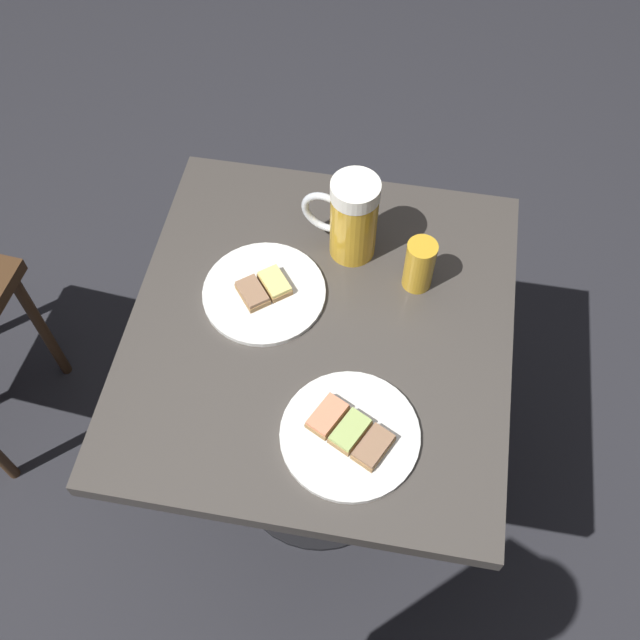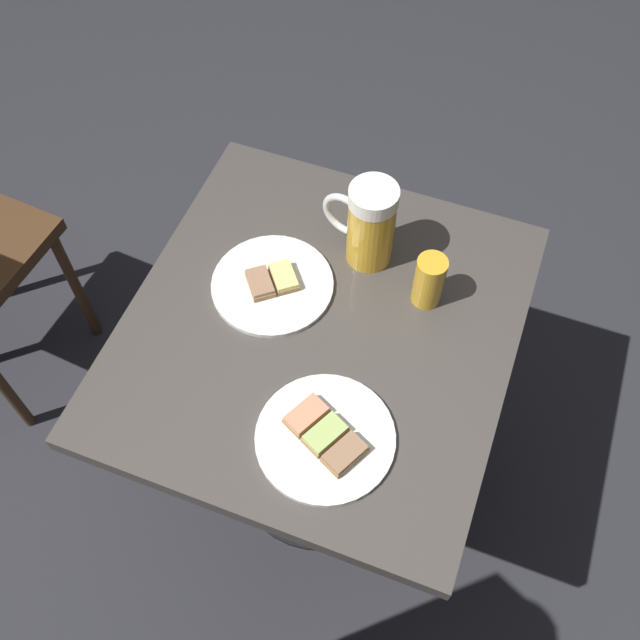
# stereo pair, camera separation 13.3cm
# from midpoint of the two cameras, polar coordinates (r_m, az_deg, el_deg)

# --- Properties ---
(ground_plane) EXTENTS (6.00, 6.00, 0.00)m
(ground_plane) POSITION_cam_midpoint_polar(r_m,az_deg,el_deg) (1.98, -1.96, -11.45)
(ground_plane) COLOR #28282D
(cafe_table) EXTENTS (0.75, 0.70, 0.70)m
(cafe_table) POSITION_cam_midpoint_polar(r_m,az_deg,el_deg) (1.48, -2.57, -3.87)
(cafe_table) COLOR black
(cafe_table) RESTS_ON ground_plane
(plate_near) EXTENTS (0.24, 0.24, 0.03)m
(plate_near) POSITION_cam_midpoint_polar(r_m,az_deg,el_deg) (1.24, -0.77, -9.06)
(plate_near) COLOR white
(plate_near) RESTS_ON cafe_table
(plate_far) EXTENTS (0.23, 0.23, 0.03)m
(plate_far) POSITION_cam_midpoint_polar(r_m,az_deg,el_deg) (1.39, -7.08, 1.96)
(plate_far) COLOR white
(plate_far) RESTS_ON cafe_table
(beer_mug) EXTENTS (0.09, 0.15, 0.18)m
(beer_mug) POSITION_cam_midpoint_polar(r_m,az_deg,el_deg) (1.38, -0.33, 7.70)
(beer_mug) COLOR gold
(beer_mug) RESTS_ON cafe_table
(beer_glass_small) EXTENTS (0.06, 0.06, 0.11)m
(beer_glass_small) POSITION_cam_midpoint_polar(r_m,az_deg,el_deg) (1.36, 4.94, 4.06)
(beer_glass_small) COLOR gold
(beer_glass_small) RESTS_ON cafe_table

